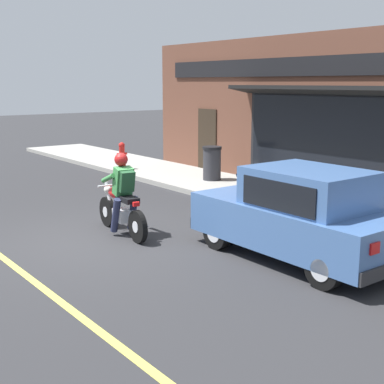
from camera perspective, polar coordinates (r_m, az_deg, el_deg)
The scene contains 8 objects.
ground_plane at distance 10.33m, azimuth -9.85°, elevation -5.10°, with size 80.00×80.00×0.00m, color #2B2B2D.
sidewalk_curb at distance 15.56m, azimuth 1.89°, elevation 0.98°, with size 2.60×22.00×0.14m, color #9E9B93.
storefront_building at distance 15.28m, azimuth 10.04°, elevation 8.32°, with size 1.25×11.39×4.20m.
motorcycle_with_rider at distance 10.51m, azimuth -7.49°, elevation -0.93°, with size 0.60×2.02×1.62m.
car_hatchback at distance 9.10m, azimuth 11.35°, elevation -2.45°, with size 1.66×3.79×1.57m.
traffic_cone at distance 12.50m, azimuth 9.20°, elevation -0.11°, with size 0.36×0.36×0.60m.
trash_bin at distance 15.59m, azimuth 2.14°, elevation 3.11°, with size 0.56×0.56×0.98m.
fire_hydrant at distance 17.72m, azimuth -7.48°, elevation 3.83°, with size 0.36×0.24×0.88m.
Camera 1 is at (-4.55, -8.79, 2.94)m, focal length 50.00 mm.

